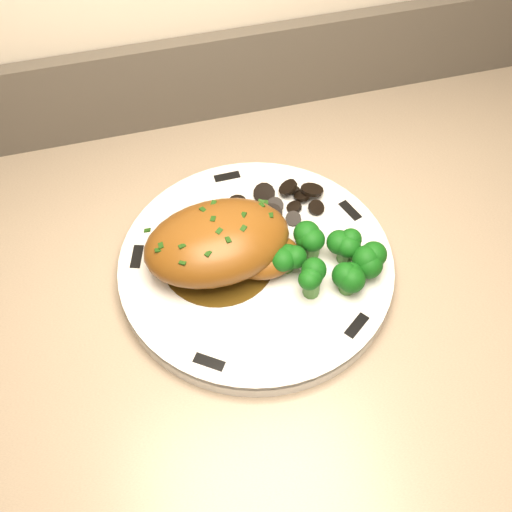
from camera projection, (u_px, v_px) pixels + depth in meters
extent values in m
cube|color=brown|center=(135.00, 495.00, 1.03)|extent=(2.08, 0.67, 0.89)
cube|color=gray|center=(67.00, 363.00, 0.66)|extent=(2.14, 0.71, 0.03)
cube|color=#4C443A|center=(30.00, 108.00, 0.79)|extent=(2.14, 0.02, 0.12)
cylinder|color=silver|center=(256.00, 267.00, 0.70)|extent=(0.38, 0.38, 0.02)
cube|color=black|center=(227.00, 177.00, 0.77)|extent=(0.03, 0.01, 0.00)
cube|color=black|center=(137.00, 257.00, 0.70)|extent=(0.02, 0.03, 0.00)
cube|color=black|center=(209.00, 362.00, 0.62)|extent=(0.03, 0.03, 0.00)
cube|color=black|center=(357.00, 326.00, 0.65)|extent=(0.03, 0.03, 0.00)
cube|color=black|center=(350.00, 211.00, 0.74)|extent=(0.02, 0.03, 0.00)
cylinder|color=#3F2B0B|center=(219.00, 259.00, 0.70)|extent=(0.12, 0.12, 0.00)
ellipsoid|color=brown|center=(217.00, 242.00, 0.67)|extent=(0.16, 0.12, 0.06)
ellipsoid|color=brown|center=(266.00, 257.00, 0.68)|extent=(0.08, 0.06, 0.03)
cube|color=#16370B|center=(170.00, 235.00, 0.65)|extent=(0.01, 0.01, 0.00)
cube|color=#16370B|center=(188.00, 228.00, 0.65)|extent=(0.01, 0.01, 0.00)
cube|color=#16370B|center=(205.00, 222.00, 0.65)|extent=(0.01, 0.01, 0.00)
cube|color=#16370B|center=(223.00, 218.00, 0.65)|extent=(0.01, 0.01, 0.00)
cube|color=#16370B|center=(241.00, 215.00, 0.66)|extent=(0.01, 0.01, 0.00)
cube|color=#16370B|center=(258.00, 213.00, 0.67)|extent=(0.01, 0.01, 0.00)
cylinder|color=black|center=(309.00, 200.00, 0.75)|extent=(0.02, 0.02, 0.01)
cylinder|color=black|center=(303.00, 192.00, 0.75)|extent=(0.02, 0.02, 0.01)
cylinder|color=black|center=(293.00, 187.00, 0.75)|extent=(0.03, 0.03, 0.01)
cylinder|color=black|center=(280.00, 190.00, 0.76)|extent=(0.02, 0.02, 0.01)
cylinder|color=black|center=(267.00, 191.00, 0.75)|extent=(0.02, 0.02, 0.01)
cylinder|color=black|center=(256.00, 194.00, 0.74)|extent=(0.03, 0.03, 0.02)
cylinder|color=black|center=(250.00, 205.00, 0.74)|extent=(0.03, 0.03, 0.01)
cylinder|color=black|center=(249.00, 210.00, 0.73)|extent=(0.02, 0.02, 0.00)
cylinder|color=black|center=(254.00, 214.00, 0.72)|extent=(0.03, 0.03, 0.01)
cylinder|color=black|center=(265.00, 222.00, 0.73)|extent=(0.03, 0.03, 0.02)
cylinder|color=black|center=(278.00, 221.00, 0.72)|extent=(0.03, 0.03, 0.01)
cylinder|color=black|center=(292.00, 216.00, 0.72)|extent=(0.03, 0.03, 0.02)
cylinder|color=black|center=(302.00, 214.00, 0.73)|extent=(0.04, 0.04, 0.01)
cylinder|color=black|center=(309.00, 205.00, 0.74)|extent=(0.04, 0.04, 0.01)
cylinder|color=#417230|center=(286.00, 262.00, 0.68)|extent=(0.02, 0.02, 0.02)
sphere|color=#08350A|center=(287.00, 253.00, 0.67)|extent=(0.03, 0.03, 0.03)
cylinder|color=#417230|center=(312.00, 248.00, 0.69)|extent=(0.02, 0.02, 0.02)
sphere|color=#08350A|center=(313.00, 239.00, 0.68)|extent=(0.03, 0.03, 0.03)
cylinder|color=#417230|center=(345.00, 253.00, 0.69)|extent=(0.02, 0.02, 0.02)
sphere|color=#08350A|center=(347.00, 244.00, 0.68)|extent=(0.03, 0.03, 0.03)
cylinder|color=#417230|center=(311.00, 287.00, 0.66)|extent=(0.02, 0.02, 0.02)
sphere|color=#08350A|center=(312.00, 278.00, 0.65)|extent=(0.03, 0.03, 0.03)
cylinder|color=#417230|center=(348.00, 283.00, 0.67)|extent=(0.02, 0.02, 0.02)
sphere|color=#08350A|center=(350.00, 275.00, 0.65)|extent=(0.03, 0.03, 0.03)
cylinder|color=#417230|center=(367.00, 266.00, 0.68)|extent=(0.02, 0.02, 0.02)
sphere|color=#08350A|center=(369.00, 257.00, 0.67)|extent=(0.03, 0.03, 0.03)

